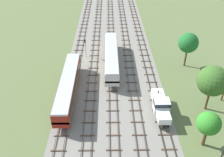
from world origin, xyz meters
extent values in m
plane|color=#5B6B3D|center=(0.00, 56.00, 0.00)|extent=(480.00, 480.00, 0.00)
cube|color=gray|center=(0.00, 56.00, 0.00)|extent=(20.85, 176.00, 0.01)
cube|color=#47382D|center=(-9.14, 57.00, 0.22)|extent=(0.07, 126.00, 0.15)
cube|color=#47382D|center=(-7.71, 57.00, 0.22)|extent=(0.07, 126.00, 0.15)
cube|color=brown|center=(-8.42, 28.50, 0.07)|extent=(2.40, 0.22, 0.14)
cube|color=brown|center=(-8.42, 31.50, 0.07)|extent=(2.40, 0.22, 0.14)
cube|color=brown|center=(-8.42, 34.50, 0.07)|extent=(2.40, 0.22, 0.14)
cube|color=brown|center=(-8.42, 37.50, 0.07)|extent=(2.40, 0.22, 0.14)
cube|color=brown|center=(-8.42, 40.50, 0.07)|extent=(2.40, 0.22, 0.14)
cube|color=brown|center=(-8.42, 43.50, 0.07)|extent=(2.40, 0.22, 0.14)
cube|color=brown|center=(-8.42, 46.50, 0.07)|extent=(2.40, 0.22, 0.14)
cube|color=brown|center=(-8.42, 49.50, 0.07)|extent=(2.40, 0.22, 0.14)
cube|color=brown|center=(-8.42, 52.50, 0.07)|extent=(2.40, 0.22, 0.14)
cube|color=brown|center=(-8.42, 55.50, 0.07)|extent=(2.40, 0.22, 0.14)
cube|color=brown|center=(-8.42, 58.50, 0.07)|extent=(2.40, 0.22, 0.14)
cube|color=brown|center=(-8.42, 61.50, 0.07)|extent=(2.40, 0.22, 0.14)
cube|color=brown|center=(-8.42, 64.50, 0.07)|extent=(2.40, 0.22, 0.14)
cube|color=brown|center=(-8.42, 67.50, 0.07)|extent=(2.40, 0.22, 0.14)
cube|color=brown|center=(-8.42, 70.50, 0.07)|extent=(2.40, 0.22, 0.14)
cube|color=brown|center=(-8.42, 73.50, 0.07)|extent=(2.40, 0.22, 0.14)
cube|color=brown|center=(-8.42, 76.50, 0.07)|extent=(2.40, 0.22, 0.14)
cube|color=brown|center=(-8.42, 79.50, 0.07)|extent=(2.40, 0.22, 0.14)
cube|color=brown|center=(-8.42, 82.50, 0.07)|extent=(2.40, 0.22, 0.14)
cube|color=brown|center=(-8.42, 85.50, 0.07)|extent=(2.40, 0.22, 0.14)
cube|color=brown|center=(-8.42, 88.50, 0.07)|extent=(2.40, 0.22, 0.14)
cube|color=brown|center=(-8.42, 91.50, 0.07)|extent=(2.40, 0.22, 0.14)
cube|color=brown|center=(-8.42, 94.50, 0.07)|extent=(2.40, 0.22, 0.14)
cube|color=brown|center=(-8.42, 97.50, 0.07)|extent=(2.40, 0.22, 0.14)
cube|color=brown|center=(-8.42, 100.50, 0.07)|extent=(2.40, 0.22, 0.14)
cube|color=brown|center=(-8.42, 103.50, 0.07)|extent=(2.40, 0.22, 0.14)
cube|color=brown|center=(-8.42, 106.50, 0.07)|extent=(2.40, 0.22, 0.14)
cube|color=#47382D|center=(-4.93, 57.00, 0.22)|extent=(0.07, 126.00, 0.15)
cube|color=#47382D|center=(-3.49, 57.00, 0.22)|extent=(0.07, 126.00, 0.15)
cube|color=brown|center=(-4.21, 28.50, 0.07)|extent=(2.40, 0.22, 0.14)
cube|color=brown|center=(-4.21, 31.50, 0.07)|extent=(2.40, 0.22, 0.14)
cube|color=brown|center=(-4.21, 34.50, 0.07)|extent=(2.40, 0.22, 0.14)
cube|color=brown|center=(-4.21, 37.50, 0.07)|extent=(2.40, 0.22, 0.14)
cube|color=brown|center=(-4.21, 40.50, 0.07)|extent=(2.40, 0.22, 0.14)
cube|color=brown|center=(-4.21, 43.50, 0.07)|extent=(2.40, 0.22, 0.14)
cube|color=brown|center=(-4.21, 46.50, 0.07)|extent=(2.40, 0.22, 0.14)
cube|color=brown|center=(-4.21, 49.50, 0.07)|extent=(2.40, 0.22, 0.14)
cube|color=brown|center=(-4.21, 52.50, 0.07)|extent=(2.40, 0.22, 0.14)
cube|color=brown|center=(-4.21, 55.50, 0.07)|extent=(2.40, 0.22, 0.14)
cube|color=brown|center=(-4.21, 58.50, 0.07)|extent=(2.40, 0.22, 0.14)
cube|color=brown|center=(-4.21, 61.50, 0.07)|extent=(2.40, 0.22, 0.14)
cube|color=brown|center=(-4.21, 64.50, 0.07)|extent=(2.40, 0.22, 0.14)
cube|color=brown|center=(-4.21, 67.50, 0.07)|extent=(2.40, 0.22, 0.14)
cube|color=brown|center=(-4.21, 70.50, 0.07)|extent=(2.40, 0.22, 0.14)
cube|color=brown|center=(-4.21, 73.50, 0.07)|extent=(2.40, 0.22, 0.14)
cube|color=brown|center=(-4.21, 76.50, 0.07)|extent=(2.40, 0.22, 0.14)
cube|color=brown|center=(-4.21, 79.50, 0.07)|extent=(2.40, 0.22, 0.14)
cube|color=brown|center=(-4.21, 82.50, 0.07)|extent=(2.40, 0.22, 0.14)
cube|color=brown|center=(-4.21, 85.50, 0.07)|extent=(2.40, 0.22, 0.14)
cube|color=brown|center=(-4.21, 88.50, 0.07)|extent=(2.40, 0.22, 0.14)
cube|color=brown|center=(-4.21, 91.50, 0.07)|extent=(2.40, 0.22, 0.14)
cube|color=brown|center=(-4.21, 94.50, 0.07)|extent=(2.40, 0.22, 0.14)
cube|color=brown|center=(-4.21, 97.50, 0.07)|extent=(2.40, 0.22, 0.14)
cube|color=brown|center=(-4.21, 100.50, 0.07)|extent=(2.40, 0.22, 0.14)
cube|color=brown|center=(-4.21, 103.50, 0.07)|extent=(2.40, 0.22, 0.14)
cube|color=brown|center=(-4.21, 106.50, 0.07)|extent=(2.40, 0.22, 0.14)
cube|color=#47382D|center=(-0.72, 57.00, 0.22)|extent=(0.07, 126.00, 0.15)
cube|color=#47382D|center=(0.72, 57.00, 0.22)|extent=(0.07, 126.00, 0.15)
cube|color=brown|center=(0.00, 28.50, 0.07)|extent=(2.40, 0.22, 0.14)
cube|color=brown|center=(0.00, 31.50, 0.07)|extent=(2.40, 0.22, 0.14)
cube|color=brown|center=(0.00, 34.50, 0.07)|extent=(2.40, 0.22, 0.14)
cube|color=brown|center=(0.00, 37.50, 0.07)|extent=(2.40, 0.22, 0.14)
cube|color=brown|center=(0.00, 40.50, 0.07)|extent=(2.40, 0.22, 0.14)
cube|color=brown|center=(0.00, 43.50, 0.07)|extent=(2.40, 0.22, 0.14)
cube|color=brown|center=(0.00, 46.50, 0.07)|extent=(2.40, 0.22, 0.14)
cube|color=brown|center=(0.00, 49.50, 0.07)|extent=(2.40, 0.22, 0.14)
cube|color=brown|center=(0.00, 52.50, 0.07)|extent=(2.40, 0.22, 0.14)
cube|color=brown|center=(0.00, 55.50, 0.07)|extent=(2.40, 0.22, 0.14)
cube|color=brown|center=(0.00, 58.50, 0.07)|extent=(2.40, 0.22, 0.14)
cube|color=brown|center=(0.00, 61.50, 0.07)|extent=(2.40, 0.22, 0.14)
cube|color=brown|center=(0.00, 64.50, 0.07)|extent=(2.40, 0.22, 0.14)
cube|color=brown|center=(0.00, 67.50, 0.07)|extent=(2.40, 0.22, 0.14)
cube|color=brown|center=(0.00, 70.50, 0.07)|extent=(2.40, 0.22, 0.14)
cube|color=brown|center=(0.00, 73.50, 0.07)|extent=(2.40, 0.22, 0.14)
cube|color=brown|center=(0.00, 76.50, 0.07)|extent=(2.40, 0.22, 0.14)
cube|color=brown|center=(0.00, 79.50, 0.07)|extent=(2.40, 0.22, 0.14)
cube|color=brown|center=(0.00, 82.50, 0.07)|extent=(2.40, 0.22, 0.14)
cube|color=brown|center=(0.00, 85.50, 0.07)|extent=(2.40, 0.22, 0.14)
cube|color=brown|center=(0.00, 88.50, 0.07)|extent=(2.40, 0.22, 0.14)
cube|color=brown|center=(0.00, 91.50, 0.07)|extent=(2.40, 0.22, 0.14)
cube|color=brown|center=(0.00, 94.50, 0.07)|extent=(2.40, 0.22, 0.14)
cube|color=brown|center=(0.00, 97.50, 0.07)|extent=(2.40, 0.22, 0.14)
cube|color=brown|center=(0.00, 100.50, 0.07)|extent=(2.40, 0.22, 0.14)
cube|color=brown|center=(0.00, 103.50, 0.07)|extent=(2.40, 0.22, 0.14)
cube|color=brown|center=(0.00, 106.50, 0.07)|extent=(2.40, 0.22, 0.14)
cube|color=#47382D|center=(3.49, 57.00, 0.22)|extent=(0.07, 126.00, 0.15)
cube|color=#47382D|center=(4.93, 57.00, 0.22)|extent=(0.07, 126.00, 0.15)
cube|color=brown|center=(4.21, 28.50, 0.07)|extent=(2.40, 0.22, 0.14)
cube|color=brown|center=(4.21, 31.50, 0.07)|extent=(2.40, 0.22, 0.14)
cube|color=brown|center=(4.21, 34.50, 0.07)|extent=(2.40, 0.22, 0.14)
cube|color=brown|center=(4.21, 37.50, 0.07)|extent=(2.40, 0.22, 0.14)
cube|color=brown|center=(4.21, 40.50, 0.07)|extent=(2.40, 0.22, 0.14)
cube|color=brown|center=(4.21, 43.50, 0.07)|extent=(2.40, 0.22, 0.14)
cube|color=brown|center=(4.21, 46.50, 0.07)|extent=(2.40, 0.22, 0.14)
cube|color=brown|center=(4.21, 49.50, 0.07)|extent=(2.40, 0.22, 0.14)
cube|color=brown|center=(4.21, 52.50, 0.07)|extent=(2.40, 0.22, 0.14)
cube|color=brown|center=(4.21, 55.50, 0.07)|extent=(2.40, 0.22, 0.14)
cube|color=brown|center=(4.21, 58.50, 0.07)|extent=(2.40, 0.22, 0.14)
cube|color=brown|center=(4.21, 61.50, 0.07)|extent=(2.40, 0.22, 0.14)
cube|color=brown|center=(4.21, 64.50, 0.07)|extent=(2.40, 0.22, 0.14)
cube|color=brown|center=(4.21, 67.50, 0.07)|extent=(2.40, 0.22, 0.14)
cube|color=brown|center=(4.21, 70.50, 0.07)|extent=(2.40, 0.22, 0.14)
cube|color=brown|center=(4.21, 73.50, 0.07)|extent=(2.40, 0.22, 0.14)
cube|color=brown|center=(4.21, 76.50, 0.07)|extent=(2.40, 0.22, 0.14)
cube|color=brown|center=(4.21, 79.50, 0.07)|extent=(2.40, 0.22, 0.14)
cube|color=brown|center=(4.21, 82.50, 0.07)|extent=(2.40, 0.22, 0.14)
cube|color=brown|center=(4.21, 85.50, 0.07)|extent=(2.40, 0.22, 0.14)
cube|color=brown|center=(4.21, 88.50, 0.07)|extent=(2.40, 0.22, 0.14)
cube|color=brown|center=(4.21, 91.50, 0.07)|extent=(2.40, 0.22, 0.14)
cube|color=brown|center=(4.21, 94.50, 0.07)|extent=(2.40, 0.22, 0.14)
cube|color=brown|center=(4.21, 97.50, 0.07)|extent=(2.40, 0.22, 0.14)
cube|color=brown|center=(4.21, 100.50, 0.07)|extent=(2.40, 0.22, 0.14)
cube|color=brown|center=(4.21, 103.50, 0.07)|extent=(2.40, 0.22, 0.14)
cube|color=brown|center=(4.21, 106.50, 0.07)|extent=(2.40, 0.22, 0.14)
cube|color=#47382D|center=(7.71, 57.00, 0.22)|extent=(0.07, 126.00, 0.15)
cube|color=#47382D|center=(9.14, 57.00, 0.22)|extent=(0.07, 126.00, 0.15)
cube|color=brown|center=(8.42, 28.50, 0.07)|extent=(2.40, 0.22, 0.14)
cube|color=brown|center=(8.42, 31.50, 0.07)|extent=(2.40, 0.22, 0.14)
cube|color=brown|center=(8.42, 34.50, 0.07)|extent=(2.40, 0.22, 0.14)
cube|color=brown|center=(8.42, 37.50, 0.07)|extent=(2.40, 0.22, 0.14)
cube|color=brown|center=(8.42, 40.50, 0.07)|extent=(2.40, 0.22, 0.14)
cube|color=brown|center=(8.42, 43.50, 0.07)|extent=(2.40, 0.22, 0.14)
cube|color=brown|center=(8.42, 46.50, 0.07)|extent=(2.40, 0.22, 0.14)
cube|color=brown|center=(8.42, 49.50, 0.07)|extent=(2.40, 0.22, 0.14)
cube|color=brown|center=(8.42, 52.50, 0.07)|extent=(2.40, 0.22, 0.14)
cube|color=brown|center=(8.42, 55.50, 0.07)|extent=(2.40, 0.22, 0.14)
cube|color=brown|center=(8.42, 58.50, 0.07)|extent=(2.40, 0.22, 0.14)
cube|color=brown|center=(8.42, 61.50, 0.07)|extent=(2.40, 0.22, 0.14)
cube|color=brown|center=(8.42, 64.50, 0.07)|extent=(2.40, 0.22, 0.14)
cube|color=brown|center=(8.42, 67.50, 0.07)|extent=(2.40, 0.22, 0.14)
cube|color=brown|center=(8.42, 70.50, 0.07)|extent=(2.40, 0.22, 0.14)
cube|color=brown|center=(8.42, 73.50, 0.07)|extent=(2.40, 0.22, 0.14)
cube|color=brown|center=(8.42, 76.50, 0.07)|extent=(2.40, 0.22, 0.14)
cube|color=brown|center=(8.42, 79.50, 0.07)|extent=(2.40, 0.22, 0.14)
cube|color=brown|center=(8.42, 82.50, 0.07)|extent=(2.40, 0.22, 0.14)
cube|color=brown|center=(8.42, 85.50, 0.07)|extent=(2.40, 0.22, 0.14)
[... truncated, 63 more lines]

